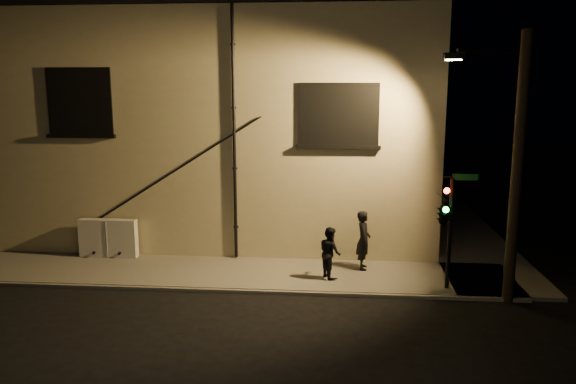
# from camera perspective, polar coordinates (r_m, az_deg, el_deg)

# --- Properties ---
(ground) EXTENTS (90.00, 90.00, 0.00)m
(ground) POSITION_cam_1_polar(r_m,az_deg,el_deg) (16.44, -0.79, -10.28)
(ground) COLOR black
(sidewalk) EXTENTS (21.00, 16.00, 0.12)m
(sidewalk) POSITION_cam_1_polar(r_m,az_deg,el_deg) (20.51, 3.85, -5.83)
(sidewalk) COLOR #605E56
(sidewalk) RESTS_ON ground
(building) EXTENTS (16.20, 12.23, 8.80)m
(building) POSITION_cam_1_polar(r_m,az_deg,el_deg) (24.73, -5.71, 7.20)
(building) COLOR #BBB086
(building) RESTS_ON ground
(utility_cabinet) EXTENTS (1.99, 0.33, 1.31)m
(utility_cabinet) POSITION_cam_1_polar(r_m,az_deg,el_deg) (20.22, -17.79, -4.47)
(utility_cabinet) COLOR beige
(utility_cabinet) RESTS_ON sidewalk
(pedestrian_a) EXTENTS (0.46, 0.69, 1.89)m
(pedestrian_a) POSITION_cam_1_polar(r_m,az_deg,el_deg) (18.08, 7.67, -4.86)
(pedestrian_a) COLOR black
(pedestrian_a) RESTS_ON sidewalk
(pedestrian_b) EXTENTS (0.87, 0.95, 1.58)m
(pedestrian_b) POSITION_cam_1_polar(r_m,az_deg,el_deg) (17.22, 4.30, -6.13)
(pedestrian_b) COLOR black
(pedestrian_b) RESTS_ON sidewalk
(traffic_signal) EXTENTS (1.19, 1.96, 3.36)m
(traffic_signal) POSITION_cam_1_polar(r_m,az_deg,el_deg) (16.41, 15.59, -2.05)
(traffic_signal) COLOR black
(traffic_signal) RESTS_ON sidewalk
(streetlamp_pole) EXTENTS (2.03, 1.39, 7.32)m
(streetlamp_pole) POSITION_cam_1_polar(r_m,az_deg,el_deg) (16.14, 21.93, 2.78)
(streetlamp_pole) COLOR black
(streetlamp_pole) RESTS_ON ground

